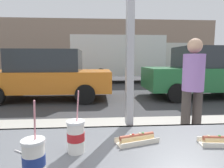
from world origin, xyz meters
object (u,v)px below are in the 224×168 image
parked_car_orange (47,75)px  soda_cup_left (76,136)px  soda_cup_right (34,160)px  pedestrian (193,85)px  hotdog_tray_far (137,139)px  parked_car_green (203,72)px  box_truck (129,57)px

parked_car_orange → soda_cup_left: bearing=-74.6°
soda_cup_left → soda_cup_right: (-0.14, -0.23, 0.00)m
soda_cup_left → pedestrian: 2.46m
hotdog_tray_far → soda_cup_left: bearing=-164.4°
pedestrian → soda_cup_left: bearing=-129.4°
soda_cup_right → parked_car_green: size_ratio=0.08×
parked_car_orange → pedestrian: bearing=-52.1°
hotdog_tray_far → parked_car_green: (3.71, 5.96, -0.04)m
soda_cup_right → pedestrian: bearing=51.5°
parked_car_green → hotdog_tray_far: bearing=-121.9°
hotdog_tray_far → parked_car_green: parked_car_green is taller
parked_car_green → soda_cup_right: bearing=-123.6°
parked_car_green → pedestrian: parked_car_green is taller
parked_car_orange → box_truck: size_ratio=0.62×
hotdog_tray_far → pedestrian: pedestrian is taller
box_truck → pedestrian: (-0.50, -9.24, -0.50)m
parked_car_orange → box_truck: bearing=53.7°
soda_cup_right → parked_car_green: parked_car_green is taller
soda_cup_left → pedestrian: size_ratio=0.20×
hotdog_tray_far → box_truck: box_truck is taller
soda_cup_left → parked_car_orange: size_ratio=0.07×
parked_car_orange → parked_car_green: (5.71, -0.00, 0.05)m
soda_cup_right → hotdog_tray_far: 0.57m
soda_cup_left → soda_cup_right: bearing=-120.6°
parked_car_green → box_truck: box_truck is taller
soda_cup_left → pedestrian: bearing=50.6°
soda_cup_right → box_truck: box_truck is taller
parked_car_green → box_truck: (-1.98, 5.08, 0.61)m
parked_car_orange → parked_car_green: 5.71m
soda_cup_right → box_truck: size_ratio=0.05×
hotdog_tray_far → parked_car_green: bearing=58.1°
soda_cup_right → box_truck: bearing=79.1°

